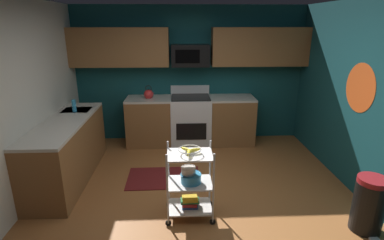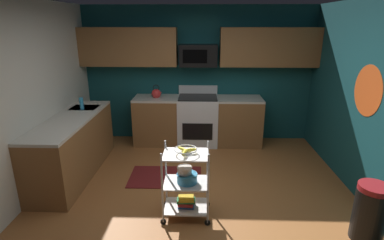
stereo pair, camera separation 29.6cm
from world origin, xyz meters
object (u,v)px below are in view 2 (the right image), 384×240
Objects in this scene: oven_range at (198,120)px; kettle at (156,93)px; rolling_cart at (186,183)px; fruit_bowl at (186,150)px; microwave at (198,55)px; book_stack at (186,202)px; dish_soap_bottle at (82,104)px; trash_can at (370,213)px; mixing_bowl_large at (187,178)px; mixing_bowl_small at (185,170)px.

kettle is (-0.79, -0.00, 0.52)m from oven_range.
rolling_cart is 0.42m from fruit_bowl.
microwave reaches higher than rolling_cart.
dish_soap_bottle reaches higher than book_stack.
kettle reaches higher than trash_can.
mixing_bowl_large is at bearing 169.77° from trash_can.
oven_range is 2.41m from book_stack.
oven_range is 0.95m from kettle.
kettle is (-0.67, 2.38, 0.38)m from mixing_bowl_small.
kettle reaches higher than oven_range.
dish_soap_bottle is at bearing 139.70° from mixing_bowl_small.
rolling_cart is (-0.11, -2.49, -1.25)m from microwave.
oven_range reaches higher than mixing_bowl_large.
kettle is at bearing 106.30° from mixing_bowl_large.
rolling_cart is 0.26m from book_stack.
rolling_cart is at bearing 169.84° from trash_can.
kettle reaches higher than rolling_cart.
mixing_bowl_small is (-0.02, 0.01, -0.26)m from fruit_bowl.
dish_soap_bottle is at bearing 153.76° from trash_can.
fruit_bowl is at bearing -40.21° from dish_soap_bottle.
microwave reaches higher than mixing_bowl_large.
rolling_cart is at bearing -92.62° from oven_range.
trash_can is (1.90, -2.75, -0.15)m from oven_range.
kettle is 1.32× the size of dish_soap_bottle.
dish_soap_bottle is (-1.79, 1.51, 0.14)m from fruit_bowl.
fruit_bowl is at bearing 180.00° from mixing_bowl_large.
trash_can is at bearing -10.23° from mixing_bowl_large.
kettle is 0.40× the size of trash_can.
microwave reaches higher than trash_can.
dish_soap_bottle reaches higher than mixing_bowl_small.
oven_range is 3.34m from trash_can.
book_stack is 2.48m from dish_soap_bottle.
oven_range is at bearing 87.38° from rolling_cart.
mixing_bowl_large is (-0.10, -2.39, 0.04)m from oven_range.
trash_can is (2.69, -2.75, -0.67)m from kettle.
dish_soap_bottle is (-1.89, -0.88, 0.54)m from oven_range.
microwave is 0.77× the size of rolling_cart.
oven_range is 4.83× the size of book_stack.
mixing_bowl_small is at bearing -92.88° from microwave.
kettle is at bearing 106.01° from fruit_bowl.
microwave is 3.85× the size of mixing_bowl_small.
oven_range is at bearing 86.98° from mixing_bowl_small.
mixing_bowl_small is (-0.13, -2.49, -1.08)m from microwave.
trash_can is (1.99, -0.36, -0.19)m from mixing_bowl_large.
mixing_bowl_small is 0.69× the size of kettle.
microwave is 2.63m from fruit_bowl.
oven_range is at bearing 0.28° from kettle.
oven_range is 2.39m from rolling_cart.
book_stack is 2.04m from trash_can.
trash_can is at bearing -56.39° from microwave.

